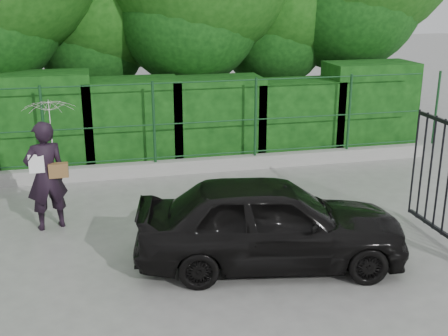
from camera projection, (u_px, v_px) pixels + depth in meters
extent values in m
plane|color=gray|center=(164.00, 270.00, 8.30)|extent=(80.00, 80.00, 0.00)
cube|color=#9E9E99|center=(138.00, 170.00, 12.42)|extent=(14.00, 0.25, 0.30)
cylinder|color=#143D1C|center=(44.00, 128.00, 11.69)|extent=(0.06, 0.06, 1.80)
cylinder|color=#143D1C|center=(154.00, 123.00, 12.19)|extent=(0.06, 0.06, 1.80)
cylinder|color=#143D1C|center=(255.00, 117.00, 12.69)|extent=(0.06, 0.06, 1.80)
cylinder|color=#143D1C|center=(349.00, 112.00, 13.19)|extent=(0.06, 0.06, 1.80)
cylinder|color=#143D1C|center=(436.00, 108.00, 13.69)|extent=(0.06, 0.06, 1.80)
cylinder|color=#143D1C|center=(137.00, 159.00, 12.35)|extent=(13.60, 0.03, 0.03)
cylinder|color=#143D1C|center=(136.00, 126.00, 12.12)|extent=(13.60, 0.03, 0.03)
cylinder|color=#143D1C|center=(133.00, 84.00, 11.84)|extent=(13.60, 0.03, 0.03)
cube|color=black|center=(43.00, 122.00, 12.62)|extent=(2.20, 1.20, 2.22)
cube|color=black|center=(132.00, 122.00, 13.09)|extent=(2.20, 1.20, 2.01)
cube|color=black|center=(216.00, 118.00, 13.53)|extent=(2.20, 1.20, 1.98)
cube|color=black|center=(294.00, 117.00, 13.99)|extent=(2.20, 1.20, 1.84)
cube|color=black|center=(368.00, 106.00, 14.37)|extent=(2.20, 1.20, 2.22)
cylinder|color=black|center=(0.00, 63.00, 13.63)|extent=(0.36, 0.36, 4.50)
cylinder|color=black|center=(105.00, 77.00, 15.57)|extent=(0.36, 0.36, 3.25)
sphere|color=#14470F|center=(100.00, 4.00, 14.98)|extent=(3.90, 3.90, 3.90)
cylinder|color=black|center=(200.00, 61.00, 15.04)|extent=(0.36, 0.36, 4.25)
cylinder|color=black|center=(279.00, 69.00, 16.35)|extent=(0.36, 0.36, 3.50)
cylinder|color=black|center=(350.00, 47.00, 16.22)|extent=(0.36, 0.36, 4.75)
cube|color=black|center=(443.00, 233.00, 9.21)|extent=(0.05, 2.00, 0.06)
cylinder|color=black|center=(448.00, 180.00, 8.98)|extent=(0.04, 0.04, 1.90)
cylinder|color=black|center=(439.00, 175.00, 9.21)|extent=(0.04, 0.04, 1.90)
cylinder|color=black|center=(430.00, 171.00, 9.44)|extent=(0.04, 0.04, 1.90)
cylinder|color=black|center=(422.00, 167.00, 9.68)|extent=(0.04, 0.04, 1.90)
cylinder|color=black|center=(414.00, 162.00, 9.91)|extent=(0.04, 0.04, 1.90)
imported|color=black|center=(46.00, 176.00, 9.51)|extent=(0.80, 0.64, 1.90)
imported|color=white|center=(50.00, 123.00, 9.32)|extent=(0.87, 0.88, 0.79)
cube|color=brown|center=(59.00, 170.00, 9.46)|extent=(0.32, 0.15, 0.24)
cube|color=white|center=(36.00, 164.00, 9.30)|extent=(0.25, 0.02, 0.32)
imported|color=black|center=(270.00, 222.00, 8.32)|extent=(4.20, 2.27, 1.36)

